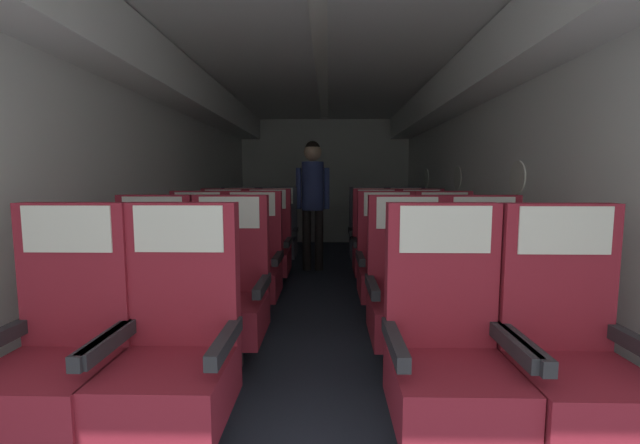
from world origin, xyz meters
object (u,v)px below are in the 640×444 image
(seat_b_right_window, at_px, (408,297))
(seat_c_left_aisle, at_px, (252,266))
(seat_a_left_aisle, at_px, (175,354))
(seat_b_left_aisle, at_px, (228,296))
(seat_c_left_window, at_px, (196,266))
(seat_e_right_window, at_px, (369,237))
(flight_attendant, at_px, (313,191))
(seat_a_right_aisle, at_px, (571,360))
(seat_a_right_window, at_px, (448,356))
(seat_a_left_window, at_px, (60,355))
(seat_b_left_window, at_px, (150,295))
(seat_e_right_aisle, at_px, (406,237))
(seat_d_left_aisle, at_px, (267,249))
(seat_c_right_window, at_px, (387,267))
(seat_d_right_aisle, at_px, (422,249))
(seat_e_left_aisle, at_px, (277,237))
(seat_d_left_window, at_px, (222,248))
(seat_d_right_window, at_px, (376,249))
(seat_b_right_aisle, at_px, (486,297))
(seat_c_right_aisle, at_px, (446,267))
(seat_e_left_window, at_px, (239,237))

(seat_b_right_window, height_order, seat_c_left_aisle, same)
(seat_b_right_window, bearing_deg, seat_c_left_aisle, 142.34)
(seat_a_left_aisle, relative_size, seat_b_left_aisle, 1.00)
(seat_b_left_aisle, height_order, seat_c_left_window, same)
(seat_a_left_aisle, xyz_separation_m, seat_e_right_window, (1.14, 3.44, 0.00))
(seat_b_right_window, bearing_deg, flight_attendant, 104.11)
(seat_a_right_aisle, relative_size, seat_a_right_window, 1.00)
(seat_a_left_window, bearing_deg, seat_a_left_aisle, 1.99)
(seat_b_left_window, relative_size, seat_e_right_aisle, 1.00)
(seat_a_right_window, relative_size, seat_d_left_aisle, 1.00)
(seat_b_left_window, height_order, seat_c_right_window, same)
(seat_d_right_aisle, bearing_deg, seat_e_left_aisle, 151.71)
(seat_a_left_window, height_order, seat_d_left_window, same)
(seat_b_left_aisle, bearing_deg, seat_a_left_window, -118.93)
(seat_d_right_aisle, bearing_deg, seat_d_right_window, 178.51)
(seat_e_right_aisle, bearing_deg, seat_e_left_aisle, -179.95)
(seat_d_left_window, distance_m, seat_e_right_window, 1.83)
(seat_c_left_window, xyz_separation_m, seat_d_right_window, (1.61, 0.87, 0.00))
(seat_b_right_aisle, relative_size, seat_d_right_aisle, 1.00)
(seat_b_right_aisle, relative_size, seat_c_right_window, 1.00)
(seat_a_right_window, distance_m, seat_c_right_aisle, 1.78)
(seat_b_right_aisle, height_order, seat_c_left_window, same)
(seat_a_left_aisle, relative_size, seat_d_left_window, 1.00)
(seat_e_right_window, bearing_deg, seat_c_right_aisle, -74.76)
(seat_a_left_aisle, height_order, seat_c_right_window, same)
(seat_c_right_window, bearing_deg, seat_b_left_window, -151.43)
(seat_b_left_window, xyz_separation_m, seat_c_right_aisle, (2.09, 0.87, 0.00))
(seat_d_right_aisle, relative_size, seat_e_left_window, 1.00)
(seat_c_left_window, relative_size, seat_c_right_aisle, 1.00)
(flight_attendant, bearing_deg, seat_e_left_window, 6.72)
(seat_b_right_window, height_order, seat_e_left_aisle, same)
(seat_b_left_window, bearing_deg, seat_c_right_window, 28.57)
(seat_a_left_aisle, xyz_separation_m, seat_d_left_window, (-0.48, 2.58, 0.00))
(seat_b_right_aisle, bearing_deg, seat_a_right_aisle, -89.67)
(seat_b_right_window, distance_m, seat_e_left_aisle, 2.83)
(seat_e_left_window, bearing_deg, seat_b_left_aisle, -79.10)
(seat_b_right_window, relative_size, seat_d_left_window, 1.00)
(seat_a_left_window, xyz_separation_m, seat_e_right_aisle, (2.08, 3.45, 0.00))
(seat_e_left_window, bearing_deg, seat_b_right_aisle, -50.77)
(seat_b_right_window, relative_size, seat_e_left_window, 1.00)
(seat_a_right_aisle, bearing_deg, seat_b_left_window, 157.51)
(seat_b_right_aisle, relative_size, seat_c_left_aisle, 1.00)
(seat_a_right_window, bearing_deg, seat_d_left_aisle, 113.87)
(seat_b_left_window, distance_m, seat_d_left_aisle, 1.78)
(seat_e_left_aisle, bearing_deg, seat_c_right_aisle, -46.76)
(seat_c_left_aisle, distance_m, seat_c_right_aisle, 1.61)
(seat_c_left_window, relative_size, seat_e_right_aisle, 1.00)
(seat_b_right_window, xyz_separation_m, seat_c_right_window, (-0.00, 0.88, 0.00))
(seat_b_left_aisle, height_order, seat_e_left_aisle, same)
(seat_e_right_window, bearing_deg, seat_e_right_aisle, 0.15)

